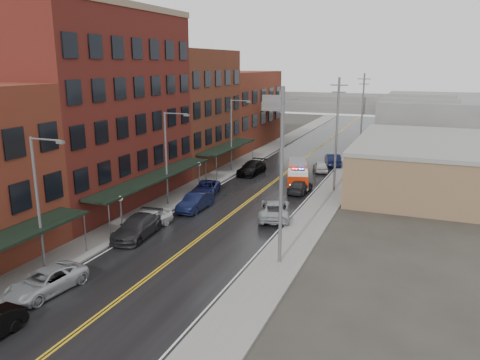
% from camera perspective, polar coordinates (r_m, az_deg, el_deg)
% --- Properties ---
extents(road, '(11.00, 160.00, 0.02)m').
position_cam_1_polar(road, '(48.33, 1.84, -2.00)').
color(road, black).
rests_on(road, ground).
extents(sidewalk_left, '(3.00, 160.00, 0.15)m').
position_cam_1_polar(sidewalk_left, '(51.15, -5.88, -1.08)').
color(sidewalk_left, slate).
rests_on(sidewalk_left, ground).
extents(sidewalk_right, '(3.00, 160.00, 0.15)m').
position_cam_1_polar(sidewalk_right, '(46.46, 10.35, -2.81)').
color(sidewalk_right, slate).
rests_on(sidewalk_right, ground).
extents(curb_left, '(0.30, 160.00, 0.15)m').
position_cam_1_polar(curb_left, '(50.43, -4.22, -1.27)').
color(curb_left, gray).
rests_on(curb_left, ground).
extents(curb_right, '(0.30, 160.00, 0.15)m').
position_cam_1_polar(curb_right, '(46.79, 8.37, -2.61)').
color(curb_right, gray).
rests_on(curb_right, ground).
extents(brick_building_b, '(9.00, 20.00, 18.00)m').
position_cam_1_polar(brick_building_b, '(46.97, -16.75, 8.13)').
color(brick_building_b, '#5E2019').
rests_on(brick_building_b, ground).
extents(brick_building_c, '(9.00, 15.00, 15.00)m').
position_cam_1_polar(brick_building_c, '(61.75, -6.54, 8.53)').
color(brick_building_c, maroon).
rests_on(brick_building_c, ground).
extents(brick_building_far, '(9.00, 20.00, 12.00)m').
position_cam_1_polar(brick_building_far, '(77.69, -0.38, 8.64)').
color(brick_building_far, brown).
rests_on(brick_building_far, ground).
extents(tan_building, '(14.00, 22.00, 5.00)m').
position_cam_1_polar(tan_building, '(54.81, 21.53, 1.63)').
color(tan_building, '#886749').
rests_on(tan_building, ground).
extents(right_far_block, '(18.00, 30.00, 8.00)m').
position_cam_1_polar(right_far_block, '(84.27, 23.23, 6.57)').
color(right_far_block, slate).
rests_on(right_far_block, ground).
extents(awning_1, '(2.60, 18.00, 3.09)m').
position_cam_1_polar(awning_1, '(44.64, -10.32, 0.37)').
color(awning_1, black).
rests_on(awning_1, ground).
extents(awning_2, '(2.60, 13.00, 3.09)m').
position_cam_1_polar(awning_2, '(59.86, -1.48, 4.07)').
color(awning_2, black).
rests_on(awning_2, ground).
extents(globe_lamp_1, '(0.44, 0.44, 3.12)m').
position_cam_1_polar(globe_lamp_1, '(38.64, -14.35, -3.05)').
color(globe_lamp_1, '#59595B').
rests_on(globe_lamp_1, ground).
extents(globe_lamp_2, '(0.44, 0.44, 3.12)m').
position_cam_1_polar(globe_lamp_2, '(50.21, -5.03, 1.28)').
color(globe_lamp_2, '#59595B').
rests_on(globe_lamp_2, ground).
extents(street_lamp_0, '(2.64, 0.22, 9.00)m').
position_cam_1_polar(street_lamp_0, '(32.13, -23.19, -1.90)').
color(street_lamp_0, '#59595B').
rests_on(street_lamp_0, ground).
extents(street_lamp_1, '(2.64, 0.22, 9.00)m').
position_cam_1_polar(street_lamp_1, '(44.53, -8.73, 3.30)').
color(street_lamp_1, '#59595B').
rests_on(street_lamp_1, ground).
extents(street_lamp_2, '(2.64, 0.22, 9.00)m').
position_cam_1_polar(street_lamp_2, '(58.70, -0.84, 6.05)').
color(street_lamp_2, '#59595B').
rests_on(street_lamp_2, ground).
extents(utility_pole_0, '(1.80, 0.24, 12.00)m').
position_cam_1_polar(utility_pole_0, '(30.77, 5.06, 0.69)').
color(utility_pole_0, '#59595B').
rests_on(utility_pole_0, ground).
extents(utility_pole_1, '(1.80, 0.24, 12.00)m').
position_cam_1_polar(utility_pole_1, '(49.95, 11.70, 5.64)').
color(utility_pole_1, '#59595B').
rests_on(utility_pole_1, ground).
extents(utility_pole_2, '(1.80, 0.24, 12.00)m').
position_cam_1_polar(utility_pole_2, '(69.60, 14.66, 7.80)').
color(utility_pole_2, '#59595B').
rests_on(utility_pole_2, ground).
extents(overpass, '(40.00, 10.00, 7.50)m').
position_cam_1_polar(overpass, '(77.67, 9.99, 8.41)').
color(overpass, slate).
rests_on(overpass, ground).
extents(fire_truck, '(4.20, 7.33, 2.55)m').
position_cam_1_polar(fire_truck, '(52.96, 7.03, 0.87)').
color(fire_truck, '#B72608').
rests_on(fire_truck, ground).
extents(parked_car_left_2, '(2.98, 5.36, 1.42)m').
position_cam_1_polar(parked_car_left_2, '(30.85, -22.61, -11.37)').
color(parked_car_left_2, '#A2A5AA').
rests_on(parked_car_left_2, ground).
extents(parked_car_left_3, '(2.86, 5.88, 1.65)m').
position_cam_1_polar(parked_car_left_3, '(37.95, -12.44, -5.61)').
color(parked_car_left_3, '#262528').
rests_on(parked_car_left_3, ground).
extents(parked_car_left_4, '(2.73, 4.99, 1.61)m').
position_cam_1_polar(parked_car_left_4, '(39.62, -11.15, -4.73)').
color(parked_car_left_4, silver).
rests_on(parked_car_left_4, ground).
extents(parked_car_left_5, '(1.77, 4.86, 1.59)m').
position_cam_1_polar(parked_car_left_5, '(43.89, -5.48, -2.67)').
color(parked_car_left_5, black).
rests_on(parked_car_left_5, ground).
extents(parked_car_left_6, '(3.40, 5.39, 1.39)m').
position_cam_1_polar(parked_car_left_6, '(48.95, -4.15, -0.99)').
color(parked_car_left_6, '#14194B').
rests_on(parked_car_left_6, ground).
extents(parked_car_left_7, '(2.58, 5.63, 1.59)m').
position_cam_1_polar(parked_car_left_7, '(57.75, 1.45, 1.49)').
color(parked_car_left_7, black).
rests_on(parked_car_left_7, ground).
extents(parked_car_right_0, '(4.19, 6.31, 1.61)m').
position_cam_1_polar(parked_car_right_0, '(41.60, 4.21, -3.58)').
color(parked_car_right_0, '#94979B').
rests_on(parked_car_right_0, ground).
extents(parked_car_right_1, '(2.03, 4.66, 1.33)m').
position_cam_1_polar(parked_car_right_1, '(50.06, 7.32, -0.76)').
color(parked_car_right_1, '#242427').
rests_on(parked_car_right_1, ground).
extents(parked_car_right_2, '(2.84, 4.39, 1.39)m').
position_cam_1_polar(parked_car_right_2, '(59.98, 9.77, 1.66)').
color(parked_car_right_2, silver).
rests_on(parked_car_right_2, ground).
extents(parked_car_right_3, '(3.13, 5.30, 1.65)m').
position_cam_1_polar(parked_car_right_3, '(63.78, 11.24, 2.45)').
color(parked_car_right_3, black).
rests_on(parked_car_right_3, ground).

